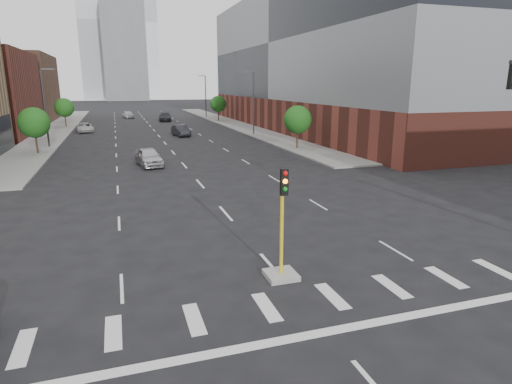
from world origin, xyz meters
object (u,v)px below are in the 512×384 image
car_mid_right (181,131)px  car_near_left (149,157)px  car_far_left (85,128)px  car_distant (128,115)px  car_deep_right (165,117)px  median_traffic_signal (282,255)px

car_mid_right → car_near_left: bearing=-113.8°
car_mid_right → car_far_left: 16.76m
car_near_left → car_distant: 58.28m
car_deep_right → car_mid_right: bearing=-84.3°
car_near_left → car_distant: car_near_left is taller
car_deep_right → car_distant: size_ratio=1.25×
car_near_left → car_distant: bearing=82.4°
car_mid_right → car_deep_right: car_deep_right is taller
car_far_left → car_deep_right: (14.24, 16.33, 0.15)m
median_traffic_signal → car_deep_right: bearing=87.1°
median_traffic_signal → car_distant: median_traffic_signal is taller
car_mid_right → median_traffic_signal: bearing=-101.8°
car_far_left → car_distant: 27.35m
car_near_left → car_far_left: bearing=95.3°
car_near_left → car_deep_right: size_ratio=0.83×
car_mid_right → car_distant: (-6.23, 36.22, 0.01)m
car_deep_right → car_distant: bearing=131.8°
median_traffic_signal → car_deep_right: (3.74, 74.04, -0.12)m
median_traffic_signal → car_deep_right: 74.13m
car_mid_right → car_distant: bearing=91.6°
median_traffic_signal → car_near_left: size_ratio=0.90×
median_traffic_signal → car_distant: 84.11m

